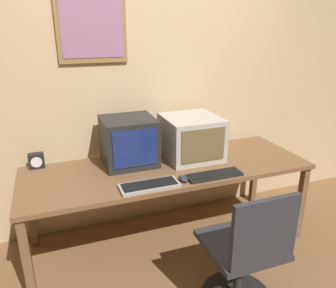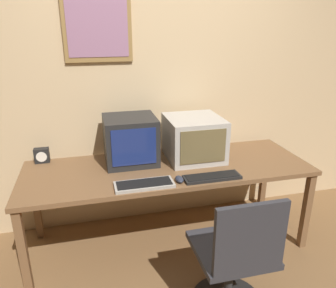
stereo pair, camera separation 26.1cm
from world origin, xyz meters
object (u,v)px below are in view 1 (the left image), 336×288
at_px(keyboard_main, 149,185).
at_px(keyboard_side, 214,175).
at_px(monitor_left, 129,141).
at_px(desk_clock, 36,161).
at_px(mouse_near_keyboard, 183,179).
at_px(monitor_right, 191,137).
at_px(office_chair, 245,258).

bearing_deg(keyboard_main, keyboard_side, -0.46).
distance_m(monitor_left, desk_clock, 0.76).
distance_m(keyboard_main, desk_clock, 0.99).
distance_m(keyboard_main, mouse_near_keyboard, 0.26).
relative_size(monitor_left, monitor_right, 0.88).
bearing_deg(office_chair, mouse_near_keyboard, 110.66).
bearing_deg(keyboard_side, keyboard_main, 179.54).
distance_m(monitor_right, office_chair, 1.10).
xyz_separation_m(monitor_right, mouse_near_keyboard, (-0.25, -0.42, -0.16)).
xyz_separation_m(keyboard_side, mouse_near_keyboard, (-0.25, 0.01, 0.01)).
relative_size(monitor_right, mouse_near_keyboard, 4.64).
height_order(monitor_right, mouse_near_keyboard, monitor_right).
bearing_deg(keyboard_main, monitor_right, 39.76).
distance_m(keyboard_main, keyboard_side, 0.52).
bearing_deg(monitor_right, desk_clock, 170.49).
bearing_deg(keyboard_side, mouse_near_keyboard, 177.71).
bearing_deg(keyboard_main, mouse_near_keyboard, 1.29).
distance_m(monitor_right, desk_clock, 1.29).
relative_size(mouse_near_keyboard, office_chair, 0.11).
xyz_separation_m(monitor_left, monitor_right, (0.54, -0.05, -0.01)).
bearing_deg(desk_clock, mouse_near_keyboard, -31.76).
distance_m(keyboard_main, office_chair, 0.80).
bearing_deg(mouse_near_keyboard, monitor_left, 121.93).
bearing_deg(mouse_near_keyboard, keyboard_main, -178.71).
distance_m(monitor_left, monitor_right, 0.54).
distance_m(desk_clock, office_chair, 1.75).
xyz_separation_m(monitor_left, mouse_near_keyboard, (0.29, -0.47, -0.17)).
bearing_deg(monitor_right, monitor_left, 174.93).
xyz_separation_m(monitor_left, keyboard_side, (0.54, -0.48, -0.18)).
bearing_deg(monitor_right, keyboard_side, -89.04).
bearing_deg(mouse_near_keyboard, office_chair, -69.34).
distance_m(keyboard_side, desk_clock, 1.42).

